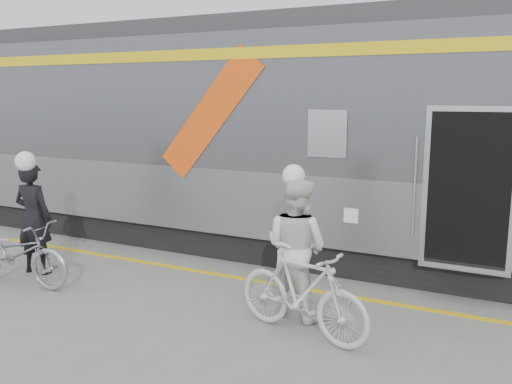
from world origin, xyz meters
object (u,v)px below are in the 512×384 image
Objects in this scene: bicycle_left at (16,253)px; man at (34,218)px; bicycle_right at (302,292)px; woman at (296,247)px.

man is at bearing 13.59° from bicycle_left.
bicycle_right is (4.65, -0.27, -0.35)m from man.
man is at bearing 17.52° from woman.
man reaches higher than bicycle_right.
man reaches higher than bicycle_left.
woman reaches higher than bicycle_right.
bicycle_left is at bearing 25.15° from woman.
woman reaches higher than man.
bicycle_right is at bearing 132.45° from woman.
woman is at bearing -85.08° from bicycle_left.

